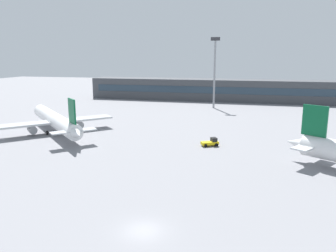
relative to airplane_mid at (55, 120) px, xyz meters
name	(u,v)px	position (x,y,z in m)	size (l,w,h in m)	color
ground_plane	(200,141)	(36.42, -0.14, -3.04)	(400.00, 400.00, 0.00)	gray
terminal_building	(225,90)	(36.42, 70.31, 1.47)	(116.88, 12.13, 9.00)	#3F4247
airplane_mid	(55,120)	(0.00, 0.00, 0.00)	(31.35, 30.25, 9.96)	white
baggage_tug_yellow	(211,142)	(39.31, -3.87, -2.24)	(3.88, 3.07, 1.75)	yellow
floodlight_tower_west	(215,68)	(33.93, 48.93, 11.53)	(3.20, 0.80, 25.11)	gray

